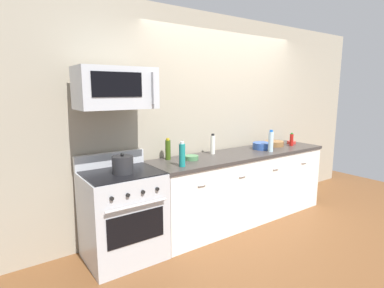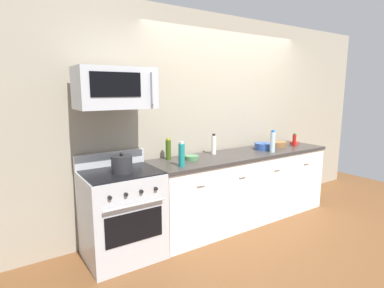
{
  "view_description": "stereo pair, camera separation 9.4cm",
  "coord_description": "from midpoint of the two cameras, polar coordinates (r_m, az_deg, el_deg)",
  "views": [
    {
      "loc": [
        -2.81,
        -2.84,
        1.73
      ],
      "look_at": [
        -0.85,
        -0.05,
        1.13
      ],
      "focal_mm": 28.61,
      "sensor_mm": 36.0,
      "label": 1
    },
    {
      "loc": [
        -2.74,
        -2.89,
        1.73
      ],
      "look_at": [
        -0.85,
        -0.05,
        1.13
      ],
      "focal_mm": 28.61,
      "sensor_mm": 36.0,
      "label": 2
    }
  ],
  "objects": [
    {
      "name": "bottle_sparkling_teal",
      "position": [
        3.27,
        -2.68,
        -2.02
      ],
      "size": [
        0.07,
        0.07,
        0.27
      ],
      "color": "#197F7A",
      "rests_on": "countertop_slab"
    },
    {
      "name": "counter_unit",
      "position": [
        4.18,
        8.56,
        -7.78
      ],
      "size": [
        2.62,
        0.66,
        0.92
      ],
      "color": "silver",
      "rests_on": "ground_plane"
    },
    {
      "name": "bottle_olive_oil",
      "position": [
        3.62,
        -5.25,
        -1.02
      ],
      "size": [
        0.06,
        0.06,
        0.26
      ],
      "color": "#385114",
      "rests_on": "countertop_slab"
    },
    {
      "name": "bowl_green_glaze",
      "position": [
        3.61,
        -0.87,
        -2.54
      ],
      "size": [
        0.17,
        0.17,
        0.05
      ],
      "color": "#477A4C",
      "rests_on": "countertop_slab"
    },
    {
      "name": "bowl_blue_mixing",
      "position": [
        4.35,
        12.3,
        -0.3
      ],
      "size": [
        0.26,
        0.26,
        0.09
      ],
      "color": "#2D519E",
      "rests_on": "countertop_slab"
    },
    {
      "name": "bowl_wooden_salad",
      "position": [
        4.64,
        14.47,
        0.12
      ],
      "size": [
        0.28,
        0.28,
        0.07
      ],
      "color": "brown",
      "rests_on": "countertop_slab"
    },
    {
      "name": "back_wall",
      "position": [
        4.31,
        5.08,
        4.91
      ],
      "size": [
        5.71,
        0.1,
        2.7
      ],
      "primitive_type": "cube",
      "color": "#9E937F",
      "rests_on": "ground_plane"
    },
    {
      "name": "bottle_water_clear",
      "position": [
        4.18,
        13.86,
        0.48
      ],
      "size": [
        0.07,
        0.07,
        0.29
      ],
      "color": "silver",
      "rests_on": "countertop_slab"
    },
    {
      "name": "ground_plane",
      "position": [
        4.35,
        8.39,
        -13.56
      ],
      "size": [
        6.85,
        6.85,
        0.0
      ],
      "primitive_type": "plane",
      "color": "brown"
    },
    {
      "name": "bottle_hot_sauce_red",
      "position": [
        4.72,
        17.52,
        0.77
      ],
      "size": [
        0.05,
        0.05,
        0.19
      ],
      "color": "#B21914",
      "rests_on": "countertop_slab"
    },
    {
      "name": "range_oven",
      "position": [
        3.32,
        -13.6,
        -12.64
      ],
      "size": [
        0.76,
        0.69,
        1.07
      ],
      "color": "#B7BABF",
      "rests_on": "ground_plane"
    },
    {
      "name": "bottle_vinegar_white",
      "position": [
        3.92,
        3.2,
        -0.08
      ],
      "size": [
        0.06,
        0.06,
        0.26
      ],
      "color": "silver",
      "rests_on": "countertop_slab"
    },
    {
      "name": "stockpot",
      "position": [
        3.1,
        -13.65,
        -3.75
      ],
      "size": [
        0.21,
        0.21,
        0.2
      ],
      "color": "#262628",
      "rests_on": "range_oven"
    },
    {
      "name": "microwave",
      "position": [
        3.11,
        -14.9,
        10.04
      ],
      "size": [
        0.74,
        0.44,
        0.4
      ],
      "color": "#B7BABF"
    },
    {
      "name": "bowl_red_small",
      "position": [
        4.9,
        17.51,
        0.29
      ],
      "size": [
        0.13,
        0.13,
        0.04
      ],
      "color": "#B72D28",
      "rests_on": "countertop_slab"
    }
  ]
}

